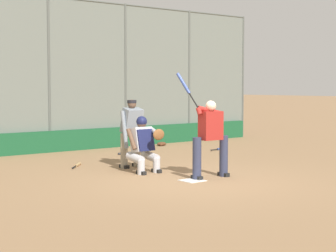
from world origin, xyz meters
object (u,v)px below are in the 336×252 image
spare_bat_near_backstop (221,149)px  spare_bat_third_base_side (77,165)px  spare_bat_by_padding (129,153)px  catcher_behind_plate (144,143)px  fielding_glove_on_dirt (162,144)px  batter_at_plate (210,136)px  umpire_home (132,131)px

spare_bat_near_backstop → spare_bat_third_base_side: bearing=171.6°
spare_bat_by_padding → catcher_behind_plate: bearing=74.3°
catcher_behind_plate → fielding_glove_on_dirt: size_ratio=3.69×
spare_bat_near_backstop → fielding_glove_on_dirt: (0.71, -1.99, 0.03)m
catcher_behind_plate → spare_bat_by_padding: 3.39m
spare_bat_by_padding → spare_bat_third_base_side: 2.55m
fielding_glove_on_dirt → spare_bat_by_padding: bearing=30.2°
spare_bat_near_backstop → fielding_glove_on_dirt: 2.11m
batter_at_plate → umpire_home: size_ratio=1.37×
spare_bat_near_backstop → fielding_glove_on_dirt: bearing=96.8°
spare_bat_near_backstop → spare_bat_third_base_side: (5.08, 0.39, 0.00)m
batter_at_plate → spare_bat_near_backstop: bearing=-133.2°
umpire_home → spare_bat_third_base_side: (0.90, -0.99, -0.82)m
batter_at_plate → umpire_home: batter_at_plate is taller
spare_bat_near_backstop → fielding_glove_on_dirt: fielding_glove_on_dirt is taller
umpire_home → spare_bat_third_base_side: 1.57m
catcher_behind_plate → spare_bat_by_padding: (-1.59, -2.93, -0.62)m
batter_at_plate → spare_bat_near_backstop: size_ratio=2.78×
umpire_home → spare_bat_near_backstop: bearing=-162.8°
spare_bat_near_backstop → fielding_glove_on_dirt: size_ratio=2.33×
catcher_behind_plate → fielding_glove_on_dirt: 5.59m
spare_bat_near_backstop → spare_bat_by_padding: same height
spare_bat_by_padding → fielding_glove_on_dirt: fielding_glove_on_dirt is taller
umpire_home → batter_at_plate: bearing=100.4°
catcher_behind_plate → batter_at_plate: bearing=112.8°
batter_at_plate → catcher_behind_plate: 1.60m
umpire_home → catcher_behind_plate: bearing=73.7°
spare_bat_third_base_side → spare_bat_by_padding: bearing=-21.8°
umpire_home → spare_bat_by_padding: 2.68m
batter_at_plate → spare_bat_by_padding: bearing=-99.2°
spare_bat_near_backstop → spare_bat_third_base_side: size_ratio=1.24×
spare_bat_third_base_side → fielding_glove_on_dirt: 4.97m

